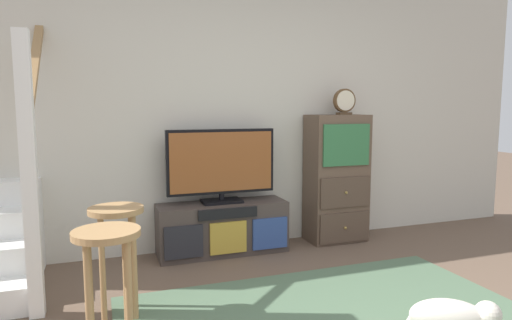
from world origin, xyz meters
name	(u,v)px	position (x,y,z in m)	size (l,w,h in m)	color
back_wall	(244,105)	(0.00, 2.46, 1.35)	(6.40, 0.12, 2.70)	beige
media_console	(223,228)	(-0.30, 2.19, 0.23)	(1.18, 0.38, 0.47)	#423833
television	(221,164)	(-0.30, 2.22, 0.82)	(0.99, 0.22, 0.67)	black
side_cabinet	(337,178)	(0.88, 2.20, 0.63)	(0.58, 0.38, 1.26)	brown
desk_clock	(344,102)	(0.94, 2.19, 1.39)	(0.23, 0.08, 0.25)	#4C3823
bar_stool_near	(108,265)	(-1.32, 0.68, 0.53)	(0.34, 0.34, 0.72)	#A37A4C
bar_stool_far	(117,236)	(-1.25, 1.22, 0.53)	(0.34, 0.34, 0.71)	#A37A4C
dog	(454,317)	(0.58, 0.30, 0.12)	(0.49, 0.41, 0.23)	beige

